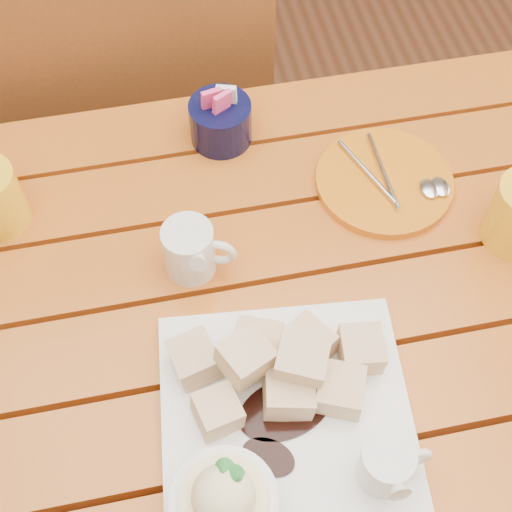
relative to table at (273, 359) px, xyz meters
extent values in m
plane|color=#502917|center=(0.00, 0.00, -0.64)|extent=(5.00, 5.00, 0.00)
cube|color=#AB4D16|center=(0.00, -0.11, 0.09)|extent=(1.20, 0.11, 0.03)
cube|color=#AB4D16|center=(0.00, 0.00, 0.09)|extent=(1.20, 0.11, 0.03)
cube|color=#AB4D16|center=(0.00, 0.11, 0.09)|extent=(1.20, 0.11, 0.03)
cube|color=#AB4D16|center=(0.00, 0.23, 0.09)|extent=(1.20, 0.11, 0.03)
cube|color=#AB4D16|center=(0.00, 0.34, 0.09)|extent=(1.20, 0.11, 0.03)
cube|color=#AB4D16|center=(0.00, 0.36, 0.04)|extent=(1.12, 0.04, 0.08)
cylinder|color=#AB4D16|center=(0.55, 0.35, -0.28)|extent=(0.06, 0.06, 0.72)
cube|color=white|center=(-0.01, -0.13, 0.12)|extent=(0.30, 0.30, 0.02)
cube|color=#BD7B39|center=(-0.10, -0.05, 0.14)|extent=(0.06, 0.06, 0.04)
cube|color=#BD7B39|center=(0.02, -0.05, 0.14)|extent=(0.07, 0.07, 0.04)
cube|color=#BD7B39|center=(0.08, -0.07, 0.14)|extent=(0.05, 0.05, 0.04)
cube|color=#BD7B39|center=(-0.05, -0.07, 0.17)|extent=(0.07, 0.07, 0.04)
cube|color=#BD7B39|center=(-0.03, -0.05, 0.14)|extent=(0.06, 0.06, 0.04)
cube|color=#BD7B39|center=(-0.09, -0.11, 0.14)|extent=(0.06, 0.06, 0.04)
cube|color=#BD7B39|center=(0.01, -0.08, 0.17)|extent=(0.06, 0.06, 0.04)
cube|color=#BD7B39|center=(0.05, -0.11, 0.14)|extent=(0.06, 0.06, 0.04)
cube|color=#BD7B39|center=(-0.01, -0.11, 0.14)|extent=(0.06, 0.06, 0.04)
cylinder|color=white|center=(-0.10, -0.21, 0.14)|extent=(0.11, 0.11, 0.04)
cylinder|color=#F8EBB6|center=(-0.10, -0.21, 0.16)|extent=(0.09, 0.09, 0.03)
sphere|color=#F8EBB6|center=(-0.10, -0.21, 0.18)|extent=(0.06, 0.06, 0.06)
cone|color=#2C8838|center=(-0.08, -0.20, 0.20)|extent=(0.04, 0.04, 0.03)
cone|color=#2C8838|center=(-0.09, -0.19, 0.20)|extent=(0.03, 0.03, 0.03)
cylinder|color=white|center=(0.07, -0.21, 0.15)|extent=(0.05, 0.05, 0.06)
cylinder|color=black|center=(0.07, -0.21, 0.18)|extent=(0.04, 0.04, 0.01)
cone|color=white|center=(0.07, -0.23, 0.17)|extent=(0.02, 0.02, 0.03)
torus|color=white|center=(0.10, -0.21, 0.15)|extent=(0.04, 0.01, 0.04)
cylinder|color=white|center=(-0.09, 0.10, 0.15)|extent=(0.06, 0.06, 0.07)
cylinder|color=white|center=(-0.09, 0.10, 0.18)|extent=(0.05, 0.05, 0.01)
cone|color=white|center=(-0.09, 0.07, 0.17)|extent=(0.03, 0.03, 0.03)
torus|color=white|center=(-0.05, 0.10, 0.15)|extent=(0.04, 0.02, 0.04)
cylinder|color=black|center=(-0.01, 0.31, 0.14)|extent=(0.09, 0.09, 0.06)
cube|color=#FA448C|center=(-0.02, 0.31, 0.18)|extent=(0.03, 0.02, 0.04)
cube|color=white|center=(0.00, 0.31, 0.18)|extent=(0.03, 0.02, 0.04)
cube|color=#FA448C|center=(-0.01, 0.30, 0.18)|extent=(0.03, 0.02, 0.04)
cylinder|color=orange|center=(0.19, 0.18, 0.11)|extent=(0.19, 0.19, 0.01)
cylinder|color=silver|center=(0.17, 0.19, 0.12)|extent=(0.05, 0.13, 0.01)
cylinder|color=silver|center=(0.19, 0.19, 0.12)|extent=(0.01, 0.14, 0.01)
ellipsoid|color=silver|center=(0.24, 0.15, 0.12)|extent=(0.02, 0.04, 0.01)
ellipsoid|color=silver|center=(0.26, 0.15, 0.12)|extent=(0.02, 0.04, 0.01)
cube|color=brown|center=(-0.14, 0.69, -0.17)|extent=(0.48, 0.48, 0.03)
cylinder|color=brown|center=(0.05, 0.90, -0.41)|extent=(0.04, 0.04, 0.46)
cylinder|color=brown|center=(-0.34, 0.88, -0.41)|extent=(0.04, 0.04, 0.46)
cylinder|color=brown|center=(0.07, 0.51, -0.41)|extent=(0.04, 0.04, 0.46)
cylinder|color=brown|center=(-0.32, 0.49, -0.41)|extent=(0.04, 0.04, 0.46)
cube|color=brown|center=(-0.13, 0.49, 0.09)|extent=(0.46, 0.05, 0.48)
camera|label=1|loc=(-0.10, -0.39, 0.87)|focal=50.00mm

